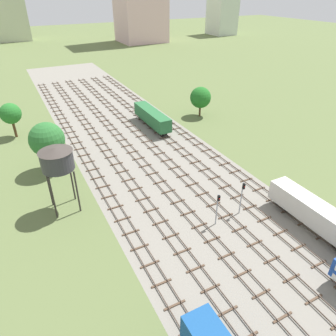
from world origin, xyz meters
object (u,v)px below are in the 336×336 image
(water_tower, at_px, (57,159))
(signal_post_near, at_px, (217,206))
(freight_boxcar_centre_right_midfar, at_px, (152,117))
(freight_boxcar_right_mid, at_px, (316,214))
(signal_post_nearest, at_px, (242,194))

(water_tower, relative_size, signal_post_near, 1.98)
(freight_boxcar_centre_right_midfar, distance_m, water_tower, 32.30)
(freight_boxcar_right_mid, bearing_deg, water_tower, 145.12)
(freight_boxcar_centre_right_midfar, height_order, signal_post_near, signal_post_near)
(freight_boxcar_centre_right_midfar, distance_m, signal_post_nearest, 33.94)
(freight_boxcar_right_mid, relative_size, water_tower, 1.44)
(freight_boxcar_centre_right_midfar, xyz_separation_m, water_tower, (-23.60, -21.33, 5.59))
(freight_boxcar_right_mid, distance_m, signal_post_near, 12.68)
(signal_post_nearest, height_order, signal_post_near, signal_post_nearest)
(water_tower, xyz_separation_m, signal_post_nearest, (21.43, -12.54, -4.76))
(freight_boxcar_right_mid, distance_m, freight_boxcar_centre_right_midfar, 41.03)
(signal_post_nearest, xyz_separation_m, signal_post_near, (-4.33, -0.40, -0.14))
(freight_boxcar_centre_right_midfar, relative_size, water_tower, 1.44)
(signal_post_nearest, distance_m, signal_post_near, 4.35)
(freight_boxcar_right_mid, height_order, signal_post_nearest, signal_post_nearest)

